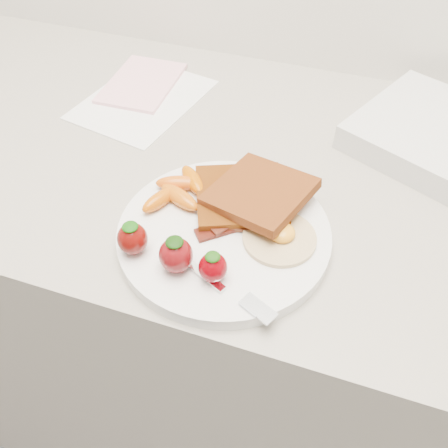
% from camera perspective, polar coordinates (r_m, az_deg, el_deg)
% --- Properties ---
extents(counter, '(2.00, 0.60, 0.90)m').
position_cam_1_polar(counter, '(1.09, 2.49, -11.44)').
color(counter, gray).
rests_on(counter, ground).
extents(plate, '(0.27, 0.27, 0.02)m').
position_cam_1_polar(plate, '(0.63, 0.00, -1.18)').
color(plate, white).
rests_on(plate, counter).
extents(toast_lower, '(0.15, 0.15, 0.01)m').
position_cam_1_polar(toast_lower, '(0.66, 1.90, 3.20)').
color(toast_lower, '#432806').
rests_on(toast_lower, plate).
extents(toast_upper, '(0.15, 0.15, 0.03)m').
position_cam_1_polar(toast_upper, '(0.65, 4.12, 3.62)').
color(toast_upper, '#4B2812').
rests_on(toast_upper, toast_lower).
extents(fried_egg, '(0.12, 0.12, 0.02)m').
position_cam_1_polar(fried_egg, '(0.62, 6.43, -1.43)').
color(fried_egg, beige).
rests_on(fried_egg, plate).
extents(bacon_strips, '(0.10, 0.09, 0.01)m').
position_cam_1_polar(bacon_strips, '(0.63, 1.36, 0.14)').
color(bacon_strips, black).
rests_on(bacon_strips, plate).
extents(baby_carrots, '(0.08, 0.11, 0.02)m').
position_cam_1_polar(baby_carrots, '(0.67, -5.23, 3.92)').
color(baby_carrots, '#D2580E').
rests_on(baby_carrots, plate).
extents(strawberries, '(0.14, 0.05, 0.05)m').
position_cam_1_polar(strawberries, '(0.58, -6.18, -3.21)').
color(strawberries, '#5B0906').
rests_on(strawberries, plate).
extents(fork, '(0.16, 0.08, 0.00)m').
position_cam_1_polar(fork, '(0.57, -0.33, -6.92)').
color(fork, white).
rests_on(fork, plate).
extents(paper_sheet, '(0.21, 0.26, 0.00)m').
position_cam_1_polar(paper_sheet, '(0.90, -9.24, 13.88)').
color(paper_sheet, white).
rests_on(paper_sheet, counter).
extents(notepad, '(0.12, 0.17, 0.01)m').
position_cam_1_polar(notepad, '(0.93, -9.36, 15.64)').
color(notepad, '#FEB8C6').
rests_on(notepad, paper_sheet).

